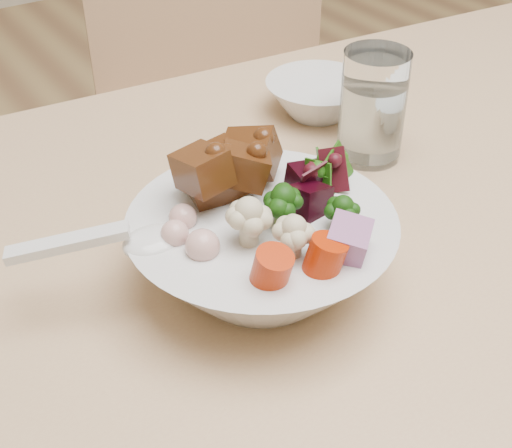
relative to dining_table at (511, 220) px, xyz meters
name	(u,v)px	position (x,y,z in m)	size (l,w,h in m)	color
dining_table	(511,220)	(0.00, 0.00, 0.00)	(1.53, 0.95, 0.69)	tan
chair_far	(224,87)	(-0.02, 0.62, -0.07)	(0.56, 0.56, 0.97)	tan
food_bowl	(262,244)	(-0.35, 0.01, 0.11)	(0.24, 0.24, 0.13)	silver
soup_spoon	(131,242)	(-0.46, 0.04, 0.14)	(0.14, 0.09, 0.03)	silver
water_glass	(372,110)	(-0.13, 0.12, 0.13)	(0.07, 0.07, 0.13)	white
side_bowl	(318,98)	(-0.11, 0.24, 0.09)	(0.13, 0.13, 0.04)	silver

